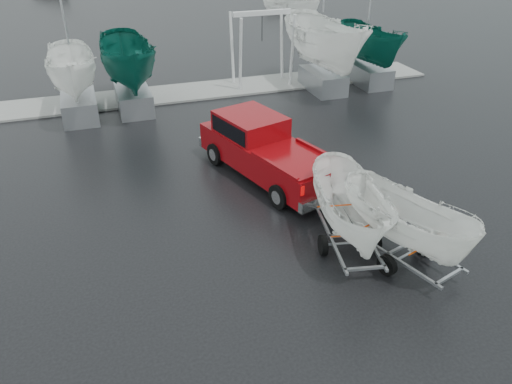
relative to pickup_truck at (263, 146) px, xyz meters
name	(u,v)px	position (x,y,z in m)	size (l,w,h in m)	color
ground_plane	(250,212)	(-1.36, -2.59, -1.12)	(120.00, 120.00, 0.00)	black
dock	(176,93)	(-1.36, 10.41, -1.07)	(30.00, 3.00, 0.12)	gray
pickup_truck	(263,146)	(0.00, 0.00, 0.00)	(3.92, 6.79, 2.14)	maroon
trailer_hitched	(414,178)	(1.92, -6.47, 1.58)	(2.16, 3.79, 4.97)	#97999F
trailer_parked	(356,163)	(0.78, -5.41, 1.72)	(2.12, 3.76, 5.24)	#97999F
boat_hoist	(262,38)	(3.65, 10.41, 1.55)	(3.30, 2.18, 4.12)	silver
keelboat_0	(68,44)	(-6.40, 8.41, 2.44)	(2.25, 3.20, 10.42)	#97999F
keelboat_1	(125,27)	(-3.80, 8.61, 2.94)	(2.55, 3.20, 7.89)	#97999F
keelboat_2	(328,2)	(6.54, 8.41, 3.57)	(2.94, 3.20, 11.13)	#97999F
keelboat_3	(373,20)	(9.53, 8.71, 2.43)	(2.25, 3.20, 10.41)	#97999F
moored_boat_2	(291,13)	(14.03, 31.22, -1.11)	(3.49, 3.51, 11.32)	white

